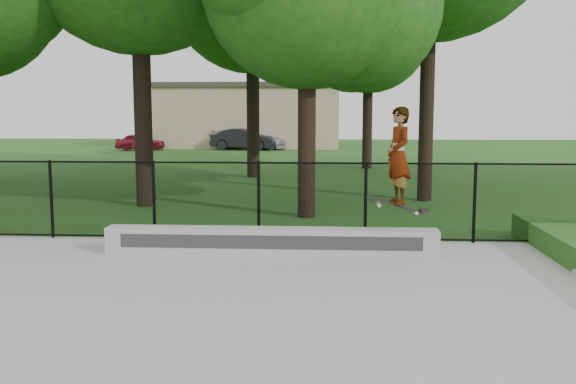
% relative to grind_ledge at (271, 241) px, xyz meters
% --- Properties ---
extents(grind_ledge, '(5.64, 0.40, 0.46)m').
position_rel_grind_ledge_xyz_m(grind_ledge, '(0.00, 0.00, 0.00)').
color(grind_ledge, '#B8B8B2').
rests_on(grind_ledge, concrete_slab).
extents(car_a, '(3.24, 1.79, 1.05)m').
position_rel_grind_ledge_xyz_m(car_a, '(-10.84, 29.18, 0.24)').
color(car_a, maroon).
rests_on(car_a, ground).
extents(car_b, '(3.90, 2.00, 1.35)m').
position_rel_grind_ledge_xyz_m(car_b, '(-4.37, 29.84, 0.39)').
color(car_b, black).
rests_on(car_b, ground).
extents(car_c, '(4.38, 2.28, 1.33)m').
position_rel_grind_ledge_xyz_m(car_c, '(-3.98, 30.53, 0.38)').
color(car_c, '#9FA3B4').
rests_on(car_c, ground).
extents(skater_airborne, '(0.81, 0.66, 1.78)m').
position_rel_grind_ledge_xyz_m(skater_airborne, '(2.10, -0.25, 1.45)').
color(skater_airborne, black).
rests_on(skater_airborne, ground).
extents(chainlink_fence, '(16.06, 0.06, 1.50)m').
position_rel_grind_ledge_xyz_m(chainlink_fence, '(-2.33, 1.20, 0.52)').
color(chainlink_fence, black).
rests_on(chainlink_fence, concrete_slab).
extents(distant_building, '(12.40, 6.40, 4.30)m').
position_rel_grind_ledge_xyz_m(distant_building, '(-4.33, 33.30, 1.88)').
color(distant_building, tan).
rests_on(distant_building, ground).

